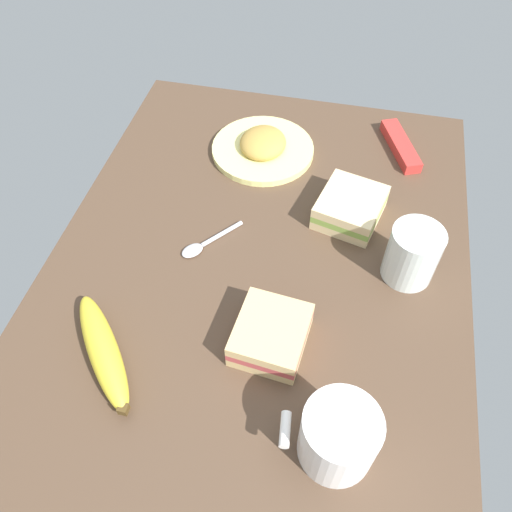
{
  "coord_description": "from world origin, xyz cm",
  "views": [
    {
      "loc": [
        -46.23,
        -10.29,
        64.22
      ],
      "look_at": [
        0.0,
        0.0,
        5.0
      ],
      "focal_mm": 35.96,
      "sensor_mm": 36.0,
      "label": 1
    }
  ],
  "objects_px": {
    "sandwich_main": "(271,335)",
    "snack_bar": "(400,146)",
    "sandwich_side": "(350,207)",
    "plate_of_food": "(263,147)",
    "spoon": "(203,244)",
    "coffee_mug_black": "(338,436)",
    "banana": "(103,351)",
    "glass_of_milk": "(411,256)"
  },
  "relations": [
    {
      "from": "spoon",
      "to": "glass_of_milk",
      "type": "bearing_deg",
      "value": -87.16
    },
    {
      "from": "coffee_mug_black",
      "to": "sandwich_side",
      "type": "distance_m",
      "value": 0.39
    },
    {
      "from": "sandwich_side",
      "to": "banana",
      "type": "xyz_separation_m",
      "value": [
        -0.33,
        0.29,
        -0.0
      ]
    },
    {
      "from": "plate_of_food",
      "to": "sandwich_side",
      "type": "relative_size",
      "value": 1.48
    },
    {
      "from": "sandwich_main",
      "to": "sandwich_side",
      "type": "relative_size",
      "value": 0.88
    },
    {
      "from": "coffee_mug_black",
      "to": "snack_bar",
      "type": "distance_m",
      "value": 0.58
    },
    {
      "from": "sandwich_main",
      "to": "sandwich_side",
      "type": "bearing_deg",
      "value": -16.9
    },
    {
      "from": "plate_of_food",
      "to": "banana",
      "type": "bearing_deg",
      "value": 165.73
    },
    {
      "from": "coffee_mug_black",
      "to": "snack_bar",
      "type": "bearing_deg",
      "value": -5.07
    },
    {
      "from": "snack_bar",
      "to": "sandwich_side",
      "type": "bearing_deg",
      "value": 135.73
    },
    {
      "from": "snack_bar",
      "to": "coffee_mug_black",
      "type": "bearing_deg",
      "value": 152.04
    },
    {
      "from": "plate_of_food",
      "to": "spoon",
      "type": "height_order",
      "value": "plate_of_food"
    },
    {
      "from": "sandwich_side",
      "to": "snack_bar",
      "type": "bearing_deg",
      "value": -21.39
    },
    {
      "from": "plate_of_food",
      "to": "spoon",
      "type": "relative_size",
      "value": 1.91
    },
    {
      "from": "glass_of_milk",
      "to": "banana",
      "type": "distance_m",
      "value": 0.45
    },
    {
      "from": "spoon",
      "to": "snack_bar",
      "type": "relative_size",
      "value": 0.73
    },
    {
      "from": "glass_of_milk",
      "to": "plate_of_food",
      "type": "bearing_deg",
      "value": 49.9
    },
    {
      "from": "coffee_mug_black",
      "to": "banana",
      "type": "bearing_deg",
      "value": 80.08
    },
    {
      "from": "plate_of_food",
      "to": "sandwich_main",
      "type": "relative_size",
      "value": 1.69
    },
    {
      "from": "glass_of_milk",
      "to": "coffee_mug_black",
      "type": "bearing_deg",
      "value": 165.66
    },
    {
      "from": "coffee_mug_black",
      "to": "snack_bar",
      "type": "xyz_separation_m",
      "value": [
        0.57,
        -0.05,
        -0.03
      ]
    },
    {
      "from": "sandwich_main",
      "to": "spoon",
      "type": "height_order",
      "value": "sandwich_main"
    },
    {
      "from": "spoon",
      "to": "snack_bar",
      "type": "xyz_separation_m",
      "value": [
        0.3,
        -0.29,
        0.01
      ]
    },
    {
      "from": "sandwich_main",
      "to": "snack_bar",
      "type": "height_order",
      "value": "sandwich_main"
    },
    {
      "from": "sandwich_side",
      "to": "banana",
      "type": "height_order",
      "value": "sandwich_side"
    },
    {
      "from": "coffee_mug_black",
      "to": "spoon",
      "type": "height_order",
      "value": "coffee_mug_black"
    },
    {
      "from": "plate_of_food",
      "to": "sandwich_main",
      "type": "xyz_separation_m",
      "value": [
        -0.39,
        -0.09,
        0.01
      ]
    },
    {
      "from": "glass_of_milk",
      "to": "snack_bar",
      "type": "height_order",
      "value": "glass_of_milk"
    },
    {
      "from": "coffee_mug_black",
      "to": "banana",
      "type": "distance_m",
      "value": 0.32
    },
    {
      "from": "plate_of_food",
      "to": "coffee_mug_black",
      "type": "relative_size",
      "value": 1.66
    },
    {
      "from": "plate_of_food",
      "to": "coffee_mug_black",
      "type": "height_order",
      "value": "coffee_mug_black"
    },
    {
      "from": "sandwich_side",
      "to": "coffee_mug_black",
      "type": "bearing_deg",
      "value": -176.46
    },
    {
      "from": "sandwich_side",
      "to": "snack_bar",
      "type": "distance_m",
      "value": 0.21
    },
    {
      "from": "coffee_mug_black",
      "to": "sandwich_main",
      "type": "xyz_separation_m",
      "value": [
        0.12,
        0.1,
        -0.02
      ]
    },
    {
      "from": "plate_of_food",
      "to": "banana",
      "type": "relative_size",
      "value": 1.1
    },
    {
      "from": "coffee_mug_black",
      "to": "glass_of_milk",
      "type": "bearing_deg",
      "value": -14.34
    },
    {
      "from": "sandwich_main",
      "to": "snack_bar",
      "type": "xyz_separation_m",
      "value": [
        0.45,
        -0.15,
        -0.01
      ]
    },
    {
      "from": "sandwich_side",
      "to": "snack_bar",
      "type": "height_order",
      "value": "sandwich_side"
    },
    {
      "from": "sandwich_main",
      "to": "spoon",
      "type": "bearing_deg",
      "value": 43.43
    },
    {
      "from": "plate_of_food",
      "to": "snack_bar",
      "type": "relative_size",
      "value": 1.39
    },
    {
      "from": "sandwich_side",
      "to": "glass_of_milk",
      "type": "relative_size",
      "value": 1.41
    },
    {
      "from": "plate_of_food",
      "to": "glass_of_milk",
      "type": "xyz_separation_m",
      "value": [
        -0.23,
        -0.27,
        0.03
      ]
    }
  ]
}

